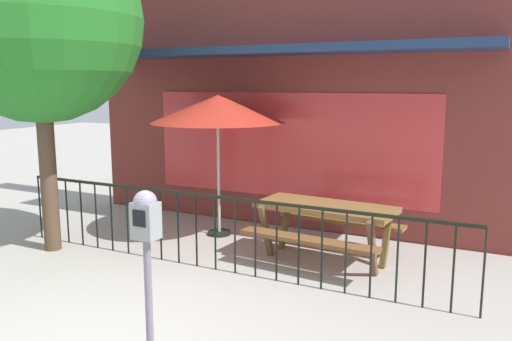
{
  "coord_description": "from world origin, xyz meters",
  "views": [
    {
      "loc": [
        3.27,
        -3.3,
        2.35
      ],
      "look_at": [
        0.38,
        2.51,
        1.25
      ],
      "focal_mm": 36.33,
      "sensor_mm": 36.0,
      "label": 1
    }
  ],
  "objects": [
    {
      "name": "patio_umbrella",
      "position": [
        -0.74,
        3.47,
        1.96
      ],
      "size": [
        2.05,
        2.05,
        2.17
      ],
      "color": "black",
      "rests_on": "ground"
    },
    {
      "name": "street_tree",
      "position": [
        -2.51,
        1.78,
        3.19
      ],
      "size": [
        2.79,
        2.79,
        4.6
      ],
      "color": "#503C2A",
      "rests_on": "ground"
    },
    {
      "name": "parking_meter_near",
      "position": [
        0.97,
        -0.45,
        1.24
      ],
      "size": [
        0.18,
        0.17,
        1.6
      ],
      "color": "slate",
      "rests_on": "ground"
    },
    {
      "name": "picnic_table_left",
      "position": [
        1.14,
        3.02,
        0.61
      ],
      "size": [
        1.9,
        1.5,
        0.79
      ],
      "color": "brown",
      "rests_on": "ground"
    },
    {
      "name": "pub_storefront",
      "position": [
        0.0,
        4.6,
        2.41
      ],
      "size": [
        7.41,
        1.35,
        4.82
      ],
      "color": "#4F2216",
      "rests_on": "ground"
    },
    {
      "name": "patio_fence_front",
      "position": [
        -0.0,
        2.11,
        0.66
      ],
      "size": [
        6.25,
        0.04,
        0.97
      ],
      "color": "black",
      "rests_on": "ground"
    }
  ]
}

